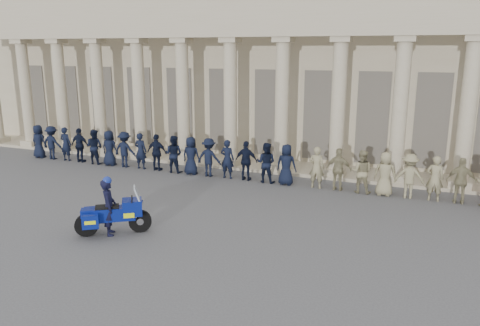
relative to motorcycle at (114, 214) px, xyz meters
name	(u,v)px	position (x,y,z in m)	size (l,w,h in m)	color
ground	(173,225)	(1.36, 1.35, -0.66)	(90.00, 90.00, 0.00)	#49494C
building	(295,70)	(1.36, 16.09, 3.86)	(40.00, 12.50, 9.00)	tan
officer_rank	(218,158)	(0.25, 7.45, 0.23)	(22.60, 0.68, 1.79)	black
motorcycle	(114,214)	(0.00, 0.00, 0.00)	(2.05, 1.66, 1.53)	black
rider	(109,206)	(-0.11, -0.08, 0.28)	(0.74, 0.80, 1.92)	black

